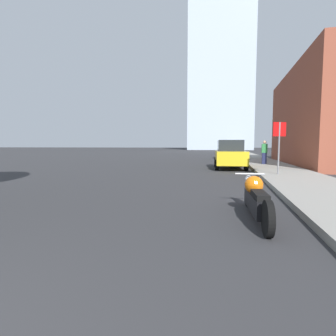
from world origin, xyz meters
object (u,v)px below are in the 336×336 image
Objects in this scene: parked_car_yellow at (230,155)px; parked_car_green at (228,150)px; stop_sign at (279,139)px; motorcycle at (256,198)px; pedestrian at (264,152)px.

parked_car_green is at bearing 86.79° from parked_car_yellow.
parked_car_yellow is 4.66m from stop_sign.
motorcycle is at bearing -85.71° from parked_car_green.
pedestrian is (0.27, 6.55, -0.72)m from stop_sign.
motorcycle is 7.18m from stop_sign.
parked_car_yellow is 3.33m from pedestrian.
stop_sign reaches higher than parked_car_yellow.
pedestrian reaches higher than parked_car_yellow.
motorcycle is 13.57m from pedestrian.
parked_car_green is (-0.55, 23.98, 0.54)m from motorcycle.
stop_sign is at bearing 73.28° from motorcycle.
pedestrian is at bearing 43.09° from parked_car_yellow.
pedestrian is at bearing -74.11° from parked_car_green.
parked_car_green reaches higher than parked_car_yellow.
parked_car_yellow is 1.04× the size of parked_car_green.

